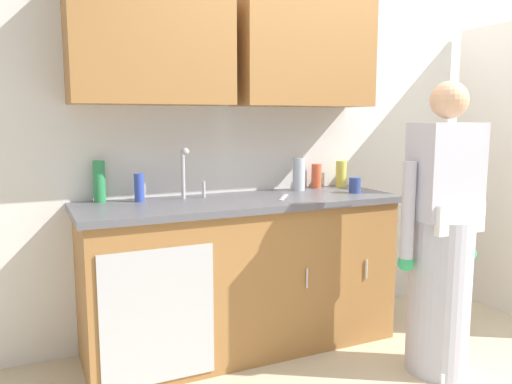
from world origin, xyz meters
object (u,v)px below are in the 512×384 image
bottle_soap (299,174)px  person_at_sink (441,252)px  knife_on_counter (284,197)px  bottle_water_short (341,174)px  bottle_cleaner_spray (316,176)px  cup_by_sink (355,185)px  bottle_dish_liquid (139,188)px  bottle_water_tall (99,181)px  sink (197,204)px

bottle_soap → person_at_sink: bearing=-67.4°
knife_on_counter → person_at_sink: bearing=79.5°
bottle_water_short → knife_on_counter: 0.68m
bottle_cleaner_spray → cup_by_sink: (0.10, -0.32, -0.03)m
bottle_dish_liquid → bottle_water_tall: (-0.21, 0.08, 0.04)m
person_at_sink → cup_by_sink: (-0.11, 0.67, 0.30)m
bottle_dish_liquid → bottle_soap: bottle_soap is taller
bottle_soap → cup_by_sink: size_ratio=2.18×
knife_on_counter → sink: bearing=-62.3°
sink → bottle_water_tall: 0.58m
bottle_water_tall → cup_by_sink: (1.56, -0.32, -0.07)m
bottle_dish_liquid → knife_on_counter: bearing=-15.8°
bottle_soap → bottle_cleaner_spray: bearing=19.0°
sink → bottle_water_short: sink is taller
bottle_dish_liquid → knife_on_counter: (0.83, -0.24, -0.08)m
sink → bottle_water_short: size_ratio=2.69×
bottle_water_short → bottle_cleaner_spray: bottle_water_short is taller
bottle_water_tall → bottle_water_short: bearing=-1.1°
bottle_water_short → bottle_water_tall: 1.65m
person_at_sink → bottle_cleaner_spray: (-0.21, 0.98, 0.33)m
bottle_soap → knife_on_counter: 0.37m
bottle_water_tall → bottle_cleaner_spray: bottle_water_tall is taller
sink → knife_on_counter: (0.53, -0.08, 0.02)m
cup_by_sink → person_at_sink: bearing=-80.6°
bottle_water_short → sink: bearing=-170.0°
bottle_water_tall → knife_on_counter: bearing=-16.7°
sink → person_at_sink: size_ratio=0.31×
knife_on_counter → bottle_dish_liquid: bearing=-69.5°
cup_by_sink → bottle_dish_liquid: bearing=169.8°
bottle_soap → cup_by_sink: bearing=-43.2°
person_at_sink → knife_on_counter: (-0.63, 0.67, 0.25)m
bottle_cleaner_spray → knife_on_counter: 0.53m
bottle_dish_liquid → bottle_soap: bearing=0.7°
bottle_soap → sink: bearing=-167.8°
bottle_dish_liquid → bottle_soap: size_ratio=0.75×
bottle_water_short → bottle_cleaner_spray: 0.19m
bottle_water_tall → bottle_soap: bottle_water_tall is taller
bottle_soap → knife_on_counter: bottle_soap is taller
bottle_water_tall → knife_on_counter: 1.10m
sink → bottle_soap: (0.78, 0.17, 0.13)m
sink → bottle_soap: size_ratio=2.26×
bottle_water_tall → person_at_sink: bearing=-30.5°
person_at_sink → bottle_dish_liquid: 1.75m
bottle_water_tall → bottle_soap: 1.29m
bottle_water_tall → knife_on_counter: size_ratio=1.01×
bottle_water_tall → cup_by_sink: bottle_water_tall is taller
person_at_sink → cup_by_sink: size_ratio=15.94×
sink → bottle_soap: 0.80m
bottle_cleaner_spray → bottle_soap: size_ratio=0.76×
sink → bottle_dish_liquid: size_ratio=3.03×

